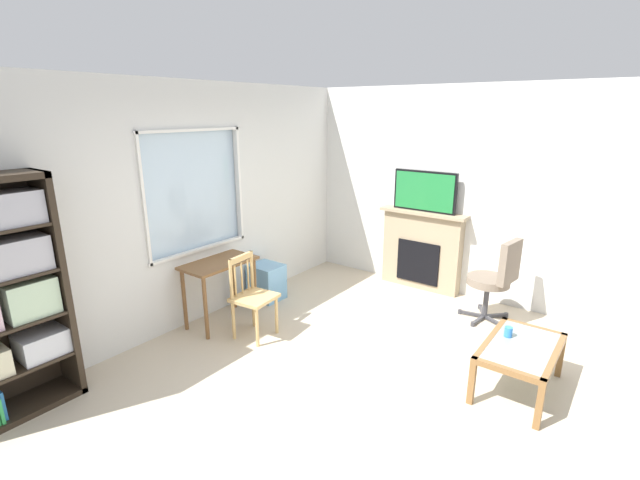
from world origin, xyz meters
The scene contains 11 objects.
ground centered at (0.00, 0.00, -0.01)m, with size 6.07×5.82×0.02m, color beige.
wall_back_with_window centered at (-0.01, 2.41, 1.32)m, with size 5.07×0.15×2.69m.
wall_right centered at (2.59, 0.00, 1.34)m, with size 0.12×5.02×2.69m, color silver.
desk_under_window centered at (0.07, 2.06, 0.61)m, with size 0.83×0.46×0.74m.
wooden_chair centered at (0.06, 1.55, 0.46)m, with size 0.46×0.44×0.90m.
plastic_drawer_unit centered at (0.88, 2.11, 0.23)m, with size 0.35×0.40×0.46m, color #72ADDB.
fireplace centered at (2.44, 0.68, 0.54)m, with size 0.26×1.18×1.08m.
tv centered at (2.42, 0.68, 1.35)m, with size 0.06×0.85×0.53m.
office_chair centered at (1.97, -0.44, 0.55)m, with size 0.58×0.59×1.00m.
coffee_table centered at (0.75, -1.02, 0.37)m, with size 0.94×0.57×0.43m.
sippy_cup centered at (0.84, -0.88, 0.48)m, with size 0.07×0.07×0.09m, color #337FD6.
Camera 1 is at (-3.02, -1.68, 2.38)m, focal length 25.00 mm.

